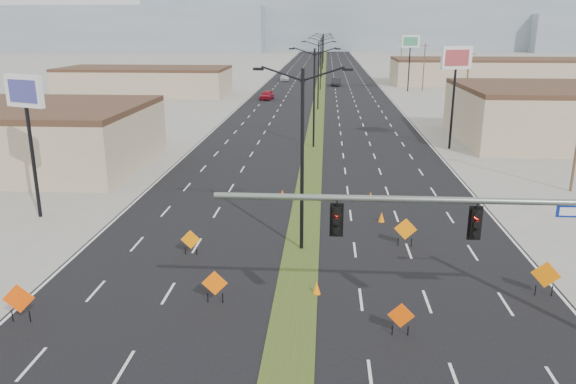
# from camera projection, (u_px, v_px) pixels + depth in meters

# --- Properties ---
(ground) EXTENTS (600.00, 600.00, 0.00)m
(ground) POSITION_uv_depth(u_px,v_px,m) (287.00, 375.00, 20.21)
(ground) COLOR gray
(ground) RESTS_ON ground
(road_surface) EXTENTS (25.00, 400.00, 0.02)m
(road_surface) POSITION_uv_depth(u_px,v_px,m) (320.00, 88.00, 115.91)
(road_surface) COLOR black
(road_surface) RESTS_ON ground
(median_strip) EXTENTS (2.00, 400.00, 0.04)m
(median_strip) POSITION_uv_depth(u_px,v_px,m) (320.00, 88.00, 115.91)
(median_strip) COLOR #344518
(median_strip) RESTS_ON ground
(building_sw_far) EXTENTS (30.00, 14.00, 4.50)m
(building_sw_far) POSITION_uv_depth(u_px,v_px,m) (145.00, 82.00, 102.99)
(building_sw_far) COLOR tan
(building_sw_far) RESTS_ON ground
(building_se_far) EXTENTS (44.00, 16.00, 5.00)m
(building_se_far) POSITION_uv_depth(u_px,v_px,m) (495.00, 72.00, 122.31)
(building_se_far) COLOR tan
(building_se_far) RESTS_ON ground
(mesa_west) EXTENTS (180.00, 50.00, 22.00)m
(mesa_west) POSITION_uv_depth(u_px,v_px,m) (95.00, 29.00, 292.83)
(mesa_west) COLOR gray
(mesa_west) RESTS_ON ground
(mesa_center) EXTENTS (220.00, 50.00, 28.00)m
(mesa_center) POSITION_uv_depth(u_px,v_px,m) (400.00, 23.00, 300.75)
(mesa_center) COLOR gray
(mesa_center) RESTS_ON ground
(mesa_backdrop) EXTENTS (140.00, 50.00, 32.00)m
(mesa_backdrop) POSITION_uv_depth(u_px,v_px,m) (274.00, 20.00, 323.86)
(mesa_backdrop) COLOR gray
(mesa_backdrop) RESTS_ON ground
(signal_mast) EXTENTS (16.30, 0.60, 8.00)m
(signal_mast) POSITION_uv_depth(u_px,v_px,m) (527.00, 236.00, 20.22)
(signal_mast) COLOR slate
(signal_mast) RESTS_ON ground
(streetlight_0) EXTENTS (5.15, 0.24, 10.02)m
(streetlight_0) POSITION_uv_depth(u_px,v_px,m) (302.00, 155.00, 30.17)
(streetlight_0) COLOR black
(streetlight_0) RESTS_ON ground
(streetlight_1) EXTENTS (5.15, 0.24, 10.02)m
(streetlight_1) POSITION_uv_depth(u_px,v_px,m) (314.00, 95.00, 56.96)
(streetlight_1) COLOR black
(streetlight_1) RESTS_ON ground
(streetlight_2) EXTENTS (5.15, 0.24, 10.02)m
(streetlight_2) POSITION_uv_depth(u_px,v_px,m) (318.00, 73.00, 83.76)
(streetlight_2) COLOR black
(streetlight_2) RESTS_ON ground
(streetlight_3) EXTENTS (5.15, 0.24, 10.02)m
(streetlight_3) POSITION_uv_depth(u_px,v_px,m) (321.00, 62.00, 110.55)
(streetlight_3) COLOR black
(streetlight_3) RESTS_ON ground
(streetlight_4) EXTENTS (5.15, 0.24, 10.02)m
(streetlight_4) POSITION_uv_depth(u_px,v_px,m) (322.00, 55.00, 137.35)
(streetlight_4) COLOR black
(streetlight_4) RESTS_ON ground
(streetlight_5) EXTENTS (5.15, 0.24, 10.02)m
(streetlight_5) POSITION_uv_depth(u_px,v_px,m) (323.00, 50.00, 164.14)
(streetlight_5) COLOR black
(streetlight_5) RESTS_ON ground
(streetlight_6) EXTENTS (5.15, 0.24, 10.02)m
(streetlight_6) POSITION_uv_depth(u_px,v_px,m) (324.00, 47.00, 190.94)
(streetlight_6) COLOR black
(streetlight_6) RESTS_ON ground
(utility_pole_1) EXTENTS (1.60, 0.20, 9.00)m
(utility_pole_1) POSITION_uv_depth(u_px,v_px,m) (467.00, 84.00, 75.01)
(utility_pole_1) COLOR #4C3823
(utility_pole_1) RESTS_ON ground
(utility_pole_2) EXTENTS (1.60, 0.20, 9.00)m
(utility_pole_2) POSITION_uv_depth(u_px,v_px,m) (424.00, 66.00, 108.51)
(utility_pole_2) COLOR #4C3823
(utility_pole_2) RESTS_ON ground
(utility_pole_3) EXTENTS (1.60, 0.20, 9.00)m
(utility_pole_3) POSITION_uv_depth(u_px,v_px,m) (401.00, 57.00, 142.00)
(utility_pole_3) COLOR #4C3823
(utility_pole_3) RESTS_ON ground
(car_left) EXTENTS (2.36, 4.78, 1.57)m
(car_left) POSITION_uv_depth(u_px,v_px,m) (267.00, 95.00, 96.40)
(car_left) COLOR maroon
(car_left) RESTS_ON ground
(car_mid) EXTENTS (2.15, 5.07, 1.63)m
(car_mid) POSITION_uv_depth(u_px,v_px,m) (336.00, 82.00, 119.10)
(car_mid) COLOR black
(car_mid) RESTS_ON ground
(car_far) EXTENTS (2.29, 5.04, 1.43)m
(car_far) POSITION_uv_depth(u_px,v_px,m) (284.00, 77.00, 130.61)
(car_far) COLOR silver
(car_far) RESTS_ON ground
(construction_sign_0) EXTENTS (1.31, 0.26, 1.76)m
(construction_sign_0) POSITION_uv_depth(u_px,v_px,m) (19.00, 300.00, 23.54)
(construction_sign_0) COLOR #EA4604
(construction_sign_0) RESTS_ON ground
(construction_sign_1) EXTENTS (1.17, 0.08, 1.56)m
(construction_sign_1) POSITION_uv_depth(u_px,v_px,m) (215.00, 284.00, 25.23)
(construction_sign_1) COLOR #FF6305
(construction_sign_1) RESTS_ON ground
(construction_sign_2) EXTENTS (1.07, 0.07, 1.43)m
(construction_sign_2) POSITION_uv_depth(u_px,v_px,m) (191.00, 241.00, 30.63)
(construction_sign_2) COLOR orange
(construction_sign_2) RESTS_ON ground
(construction_sign_3) EXTENTS (1.27, 0.18, 1.69)m
(construction_sign_3) POSITION_uv_depth(u_px,v_px,m) (406.00, 230.00, 31.74)
(construction_sign_3) COLOR orange
(construction_sign_3) RESTS_ON ground
(construction_sign_4) EXTENTS (1.08, 0.11, 1.44)m
(construction_sign_4) POSITION_uv_depth(u_px,v_px,m) (401.00, 317.00, 22.56)
(construction_sign_4) COLOR #E14904
(construction_sign_4) RESTS_ON ground
(construction_sign_5) EXTENTS (1.23, 0.50, 1.74)m
(construction_sign_5) POSITION_uv_depth(u_px,v_px,m) (546.00, 276.00, 25.84)
(construction_sign_5) COLOR orange
(construction_sign_5) RESTS_ON ground
(cone_0) EXTENTS (0.45, 0.45, 0.65)m
(cone_0) POSITION_uv_depth(u_px,v_px,m) (317.00, 288.00, 26.22)
(cone_0) COLOR orange
(cone_0) RESTS_ON ground
(cone_1) EXTENTS (0.53, 0.53, 0.68)m
(cone_1) POSITION_uv_depth(u_px,v_px,m) (382.00, 217.00, 35.94)
(cone_1) COLOR orange
(cone_1) RESTS_ON ground
(cone_2) EXTENTS (0.47, 0.47, 0.61)m
(cone_2) POSITION_uv_depth(u_px,v_px,m) (371.00, 196.00, 40.51)
(cone_2) COLOR orange
(cone_2) RESTS_ON ground
(cone_3) EXTENTS (0.45, 0.45, 0.63)m
(cone_3) POSITION_uv_depth(u_px,v_px,m) (282.00, 194.00, 41.04)
(cone_3) COLOR #FF5305
(cone_3) RESTS_ON ground
(pole_sign_west) EXTENTS (2.92, 1.47, 9.23)m
(pole_sign_west) POSITION_uv_depth(u_px,v_px,m) (25.00, 102.00, 34.96)
(pole_sign_west) COLOR black
(pole_sign_west) RESTS_ON ground
(pole_sign_east_near) EXTENTS (3.24, 1.55, 10.24)m
(pole_sign_east_near) POSITION_uv_depth(u_px,v_px,m) (456.00, 65.00, 55.44)
(pole_sign_east_near) COLOR black
(pole_sign_east_near) RESTS_ON ground
(pole_sign_east_far) EXTENTS (3.45, 0.80, 10.54)m
(pole_sign_east_far) POSITION_uv_depth(u_px,v_px,m) (410.00, 45.00, 106.89)
(pole_sign_east_far) COLOR black
(pole_sign_east_far) RESTS_ON ground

